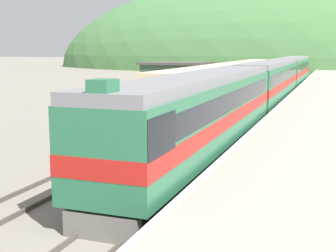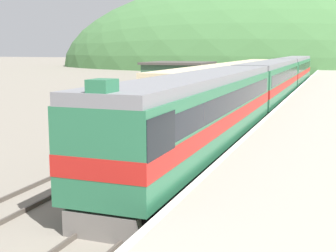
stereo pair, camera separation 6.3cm
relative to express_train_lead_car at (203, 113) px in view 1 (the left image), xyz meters
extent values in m
cube|color=#4C443D|center=(-0.72, 48.04, -2.20)|extent=(0.08, 180.00, 0.16)
cube|color=#4C443D|center=(0.72, 48.04, -2.20)|extent=(0.08, 180.00, 0.16)
cube|color=#4C443D|center=(-4.86, 48.04, -2.20)|extent=(0.08, 180.00, 0.16)
cube|color=#4C443D|center=(-3.43, 48.04, -2.20)|extent=(0.08, 180.00, 0.16)
cube|color=#9E9689|center=(4.50, 28.04, -1.76)|extent=(5.47, 140.00, 1.04)
cube|color=silver|center=(1.89, 28.04, -1.23)|extent=(0.24, 140.00, 0.01)
ellipsoid|color=#477A42|center=(0.00, 111.76, -2.28)|extent=(152.13, 68.46, 53.11)
cube|color=#385B42|center=(-10.31, 26.45, -0.44)|extent=(6.33, 5.97, 3.68)
cube|color=#47423D|center=(-10.31, 26.45, 1.52)|extent=(6.83, 6.47, 0.24)
cube|color=black|center=(0.00, 0.24, -1.85)|extent=(2.42, 20.43, 0.85)
cube|color=#286B47|center=(0.00, 0.24, 0.03)|extent=(2.96, 21.73, 2.92)
cube|color=red|center=(0.00, 0.24, -0.20)|extent=(2.99, 21.75, 0.64)
cube|color=black|center=(0.00, 0.24, 0.67)|extent=(2.98, 20.43, 0.87)
cube|color=slate|center=(0.00, 0.24, 1.69)|extent=(2.78, 21.73, 0.40)
cube|color=black|center=(0.00, -9.50, 0.67)|extent=(3.00, 2.20, 1.17)
cube|color=#286B47|center=(0.00, -10.18, 2.07)|extent=(0.64, 0.80, 0.36)
cube|color=slate|center=(0.00, -10.43, -1.90)|extent=(2.31, 0.40, 0.77)
cube|color=black|center=(0.00, 23.14, -1.85)|extent=(2.42, 20.95, 0.85)
cube|color=#286B47|center=(0.00, 23.14, 0.03)|extent=(2.96, 22.28, 2.92)
cube|color=red|center=(0.00, 23.14, -0.20)|extent=(2.99, 22.30, 0.64)
cube|color=black|center=(0.00, 23.14, 0.67)|extent=(2.98, 20.95, 0.87)
cube|color=slate|center=(0.00, 23.14, 1.69)|extent=(2.78, 22.28, 0.40)
cube|color=black|center=(0.00, 46.33, -1.85)|extent=(2.42, 20.95, 0.85)
cube|color=#286B47|center=(0.00, 46.33, 0.03)|extent=(2.96, 22.28, 2.92)
cube|color=red|center=(0.00, 46.33, -0.20)|extent=(2.99, 22.30, 0.64)
cube|color=black|center=(0.00, 46.33, 0.67)|extent=(2.98, 20.95, 0.87)
cube|color=slate|center=(0.00, 46.33, 1.69)|extent=(2.78, 22.28, 0.40)
cube|color=black|center=(-4.15, 24.81, -1.88)|extent=(2.46, 38.69, 0.80)
cube|color=beige|center=(-4.15, 24.81, 0.06)|extent=(2.90, 40.31, 3.07)
camera|label=1|loc=(6.05, -21.60, 3.08)|focal=50.00mm
camera|label=2|loc=(6.11, -21.57, 3.08)|focal=50.00mm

